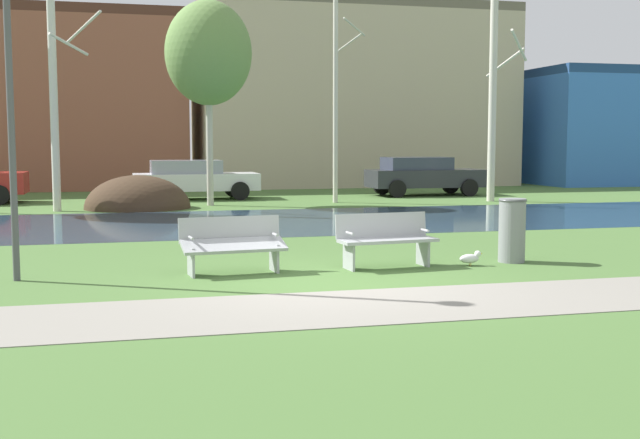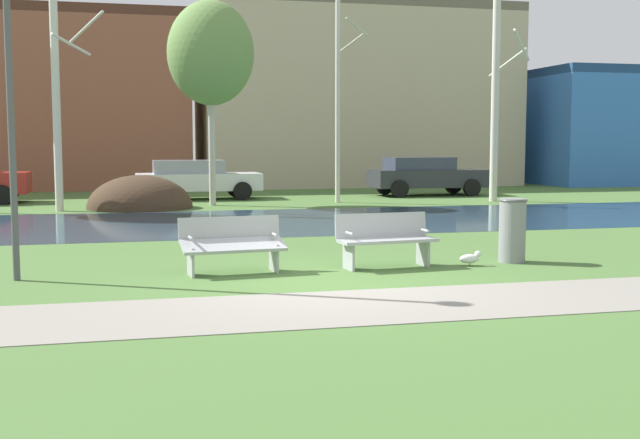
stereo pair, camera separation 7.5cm
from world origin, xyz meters
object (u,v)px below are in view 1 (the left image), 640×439
object	(u,v)px
trash_bin	(512,229)
parked_sedan_second_white	(193,178)
bench_left	(233,243)
seagull	(470,258)
bench_right	(386,238)
streetlamp	(7,17)
parked_hatch_third_dark	(423,175)

from	to	relation	value
trash_bin	parked_sedan_second_white	size ratio (longest dim) A/B	0.25
bench_left	trash_bin	world-z (taller)	trash_bin
seagull	bench_right	bearing A→B (deg)	172.02
trash_bin	parked_sedan_second_white	xyz separation A→B (m)	(-3.95, 15.96, 0.18)
bench_left	streetlamp	distance (m)	4.59
trash_bin	streetlamp	size ratio (longest dim) A/B	0.19
bench_right	parked_hatch_third_dark	size ratio (longest dim) A/B	0.38
parked_hatch_third_dark	bench_left	bearing A→B (deg)	-120.44
bench_right	seagull	size ratio (longest dim) A/B	4.07
bench_left	parked_hatch_third_dark	bearing A→B (deg)	59.56
parked_sedan_second_white	seagull	bearing A→B (deg)	-79.19
trash_bin	parked_hatch_third_dark	bearing A→B (deg)	73.84
parked_hatch_third_dark	streetlamp	bearing A→B (deg)	-128.42
streetlamp	trash_bin	bearing A→B (deg)	-0.72
trash_bin	streetlamp	bearing A→B (deg)	179.28
seagull	parked_hatch_third_dark	bearing A→B (deg)	71.29
bench_left	streetlamp	bearing A→B (deg)	177.64
parked_sedan_second_white	bench_right	bearing A→B (deg)	-83.96
seagull	streetlamp	size ratio (longest dim) A/B	0.07
bench_right	trash_bin	bearing A→B (deg)	0.79
bench_right	parked_hatch_third_dark	bearing A→B (deg)	66.68
parked_sedan_second_white	trash_bin	bearing A→B (deg)	-76.11
bench_right	trash_bin	distance (m)	2.26
seagull	parked_sedan_second_white	world-z (taller)	parked_sedan_second_white
bench_left	seagull	distance (m)	3.91
parked_hatch_third_dark	trash_bin	bearing A→B (deg)	-106.16
seagull	parked_hatch_third_dark	size ratio (longest dim) A/B	0.09
parked_hatch_third_dark	parked_sedan_second_white	bearing A→B (deg)	179.29
trash_bin	seagull	bearing A→B (deg)	-165.11
seagull	parked_sedan_second_white	size ratio (longest dim) A/B	0.09
parked_sedan_second_white	parked_hatch_third_dark	world-z (taller)	parked_hatch_third_dark
bench_left	parked_hatch_third_dark	xyz separation A→B (m)	(9.34, 15.89, 0.30)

